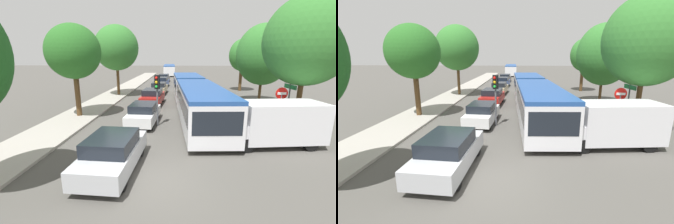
{
  "view_description": "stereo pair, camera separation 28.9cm",
  "coord_description": "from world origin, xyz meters",
  "views": [
    {
      "loc": [
        0.95,
        -7.66,
        4.61
      ],
      "look_at": [
        0.2,
        5.86,
        1.2
      ],
      "focal_mm": 24.0,
      "sensor_mm": 36.0,
      "label": 1
    },
    {
      "loc": [
        1.24,
        -7.64,
        4.61
      ],
      "look_at": [
        0.2,
        5.86,
        1.2
      ],
      "focal_mm": 24.0,
      "sensor_mm": 36.0,
      "label": 2
    }
  ],
  "objects": [
    {
      "name": "ground_plane",
      "position": [
        0.0,
        0.0,
        0.0
      ],
      "size": [
        200.0,
        200.0,
        0.0
      ],
      "primitive_type": "plane",
      "color": "#4F4C47"
    },
    {
      "name": "kerb_strip_left",
      "position": [
        -6.93,
        23.77,
        0.07
      ],
      "size": [
        3.2,
        57.53,
        0.14
      ],
      "primitive_type": "cube",
      "color": "#9E998E",
      "rests_on": "ground"
    },
    {
      "name": "articulated_bus",
      "position": [
        2.06,
        10.89,
        1.52
      ],
      "size": [
        3.86,
        17.86,
        2.63
      ],
      "rotation": [
        0.0,
        0.0,
        -1.5
      ],
      "color": "silver",
      "rests_on": "ground"
    },
    {
      "name": "city_bus_rear",
      "position": [
        -1.81,
        47.54,
        1.4
      ],
      "size": [
        3.01,
        11.37,
        2.43
      ],
      "rotation": [
        0.0,
        0.0,
        1.62
      ],
      "color": "silver",
      "rests_on": "ground"
    },
    {
      "name": "queued_car_silver",
      "position": [
        -1.76,
        0.67,
        0.78
      ],
      "size": [
        2.09,
        4.51,
        1.54
      ],
      "rotation": [
        0.0,
        0.0,
        1.52
      ],
      "color": "#B7BABF",
      "rests_on": "ground"
    },
    {
      "name": "queued_car_white",
      "position": [
        -1.56,
        7.26,
        0.73
      ],
      "size": [
        1.97,
        4.25,
        1.45
      ],
      "rotation": [
        0.0,
        0.0,
        1.52
      ],
      "color": "white",
      "rests_on": "ground"
    },
    {
      "name": "queued_car_red",
      "position": [
        -1.71,
        13.62,
        0.76
      ],
      "size": [
        2.04,
        4.38,
        1.49
      ],
      "rotation": [
        0.0,
        0.0,
        1.52
      ],
      "color": "#B21E19",
      "rests_on": "ground"
    },
    {
      "name": "queued_car_tan",
      "position": [
        -1.69,
        19.89,
        0.72
      ],
      "size": [
        1.93,
        4.15,
        1.42
      ],
      "rotation": [
        0.0,
        0.0,
        1.52
      ],
      "color": "tan",
      "rests_on": "ground"
    },
    {
      "name": "queued_car_blue",
      "position": [
        -1.85,
        26.34,
        0.73
      ],
      "size": [
        1.97,
        4.25,
        1.45
      ],
      "rotation": [
        0.0,
        0.0,
        1.52
      ],
      "color": "#284799",
      "rests_on": "ground"
    },
    {
      "name": "queued_car_graphite",
      "position": [
        -1.99,
        32.66,
        0.72
      ],
      "size": [
        1.93,
        4.16,
        1.42
      ],
      "rotation": [
        0.0,
        0.0,
        1.52
      ],
      "color": "#47474C",
      "rests_on": "ground"
    },
    {
      "name": "white_van",
      "position": [
        5.92,
        3.77,
        1.24
      ],
      "size": [
        5.19,
        2.52,
        2.31
      ],
      "rotation": [
        0.0,
        0.0,
        3.26
      ],
      "color": "silver",
      "rests_on": "ground"
    },
    {
      "name": "traffic_light",
      "position": [
        -0.56,
        6.79,
        2.5
      ],
      "size": [
        0.38,
        0.4,
        3.4
      ],
      "rotation": [
        0.0,
        0.0,
        -1.87
      ],
      "color": "#56595E",
      "rests_on": "ground"
    },
    {
      "name": "no_entry_sign",
      "position": [
        6.86,
        5.61,
        1.88
      ],
      "size": [
        0.7,
        0.08,
        2.82
      ],
      "rotation": [
        0.0,
        0.0,
        -1.57
      ],
      "color": "#56595E",
      "rests_on": "ground"
    },
    {
      "name": "direction_sign_post",
      "position": [
        8.2,
        7.52,
        2.57
      ],
      "size": [
        0.17,
        1.4,
        3.6
      ],
      "rotation": [
        0.0,
        0.0,
        3.22
      ],
      "color": "#56595E",
      "rests_on": "ground"
    },
    {
      "name": "tree_left_mid",
      "position": [
        -6.83,
        8.71,
        4.77
      ],
      "size": [
        3.89,
        3.89,
        6.85
      ],
      "color": "#51381E",
      "rests_on": "ground"
    },
    {
      "name": "tree_left_far",
      "position": [
        -6.27,
        18.2,
        5.33
      ],
      "size": [
        4.95,
        4.95,
        7.97
      ],
      "color": "#51381E",
      "rests_on": "ground"
    },
    {
      "name": "tree_right_near",
      "position": [
        8.14,
        6.21,
        5.28
      ],
      "size": [
        4.85,
        4.85,
        7.96
      ],
      "color": "#51381E",
      "rests_on": "ground"
    },
    {
      "name": "tree_right_mid",
      "position": [
        8.64,
        14.44,
        4.54
      ],
      "size": [
        4.94,
        4.94,
        7.5
      ],
      "color": "#51381E",
      "rests_on": "ground"
    },
    {
      "name": "tree_right_far",
      "position": [
        8.93,
        22.91,
        4.65
      ],
      "size": [
        3.35,
        3.35,
        6.73
      ],
      "color": "#51381E",
      "rests_on": "ground"
    }
  ]
}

